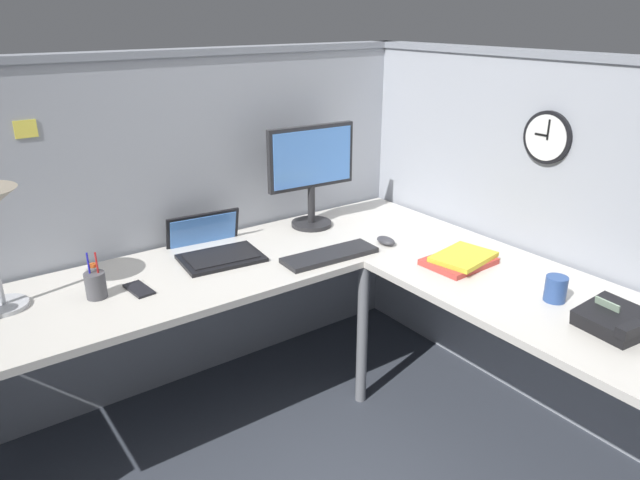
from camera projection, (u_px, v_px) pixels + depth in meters
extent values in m
plane|color=#383D47|center=(355.00, 430.00, 2.59)|extent=(6.80, 6.80, 0.00)
cube|color=#999EA8|center=(183.00, 228.00, 2.77)|extent=(2.57, 0.10, 1.55)
cube|color=gray|center=(167.00, 53.00, 2.48)|extent=(2.57, 0.12, 0.03)
cube|color=#999EA8|center=(550.00, 243.00, 2.59)|extent=(0.10, 2.37, 1.55)
cube|color=gray|center=(579.00, 56.00, 2.30)|extent=(0.12, 2.37, 0.03)
cube|color=beige|center=(221.00, 268.00, 2.48)|extent=(2.35, 0.66, 0.03)
cube|color=beige|center=(565.00, 310.00, 2.13)|extent=(0.66, 1.49, 0.03)
cylinder|color=slate|center=(362.00, 335.00, 2.68)|extent=(0.05, 0.05, 0.70)
cylinder|color=#232326|center=(312.00, 224.00, 2.93)|extent=(0.20, 0.20, 0.02)
cylinder|color=#232326|center=(311.00, 205.00, 2.89)|extent=(0.04, 0.04, 0.20)
cube|color=#232326|center=(311.00, 157.00, 2.80)|extent=(0.46, 0.06, 0.30)
cube|color=#4C84D8|center=(313.00, 158.00, 2.79)|extent=(0.42, 0.03, 0.26)
cube|color=black|center=(221.00, 258.00, 2.52)|extent=(0.36, 0.27, 0.02)
cube|color=black|center=(221.00, 256.00, 2.52)|extent=(0.31, 0.21, 0.00)
cube|color=black|center=(203.00, 234.00, 2.69)|extent=(0.35, 0.10, 0.22)
cube|color=#4C84D8|center=(204.00, 235.00, 2.69)|extent=(0.31, 0.08, 0.18)
cube|color=#232326|center=(330.00, 255.00, 2.55)|extent=(0.44, 0.16, 0.02)
ellipsoid|color=#38383D|center=(386.00, 241.00, 2.69)|extent=(0.06, 0.10, 0.03)
cylinder|color=#B7BABF|center=(4.00, 306.00, 2.12)|extent=(0.17, 0.17, 0.02)
cylinder|color=#4C4C51|center=(96.00, 285.00, 2.18)|extent=(0.08, 0.08, 0.10)
cylinder|color=#1E1EB2|center=(89.00, 269.00, 2.15)|extent=(0.01, 0.01, 0.13)
cylinder|color=#B21E1E|center=(98.00, 269.00, 2.16)|extent=(0.01, 0.01, 0.13)
cylinder|color=#D8591E|center=(93.00, 265.00, 2.16)|extent=(0.03, 0.03, 0.01)
cube|color=black|center=(139.00, 289.00, 2.25)|extent=(0.08, 0.15, 0.01)
cube|color=black|center=(613.00, 321.00, 1.96)|extent=(0.21, 0.22, 0.10)
cube|color=#8CA58C|center=(607.00, 307.00, 1.97)|extent=(0.02, 0.09, 0.04)
cube|color=black|center=(638.00, 327.00, 1.88)|extent=(0.19, 0.06, 0.04)
cube|color=#BF3F38|center=(459.00, 262.00, 2.48)|extent=(0.29, 0.22, 0.02)
cube|color=yellow|center=(463.00, 257.00, 2.47)|extent=(0.29, 0.23, 0.02)
cylinder|color=#2D4C8C|center=(556.00, 289.00, 2.15)|extent=(0.08, 0.08, 0.10)
cylinder|color=black|center=(548.00, 137.00, 2.43)|extent=(0.03, 0.22, 0.22)
cylinder|color=white|center=(546.00, 138.00, 2.42)|extent=(0.00, 0.19, 0.19)
cube|color=black|center=(541.00, 135.00, 2.43)|extent=(0.00, 0.06, 0.01)
cube|color=black|center=(548.00, 130.00, 2.40)|extent=(0.00, 0.01, 0.08)
cube|color=#EAD84C|center=(26.00, 129.00, 2.20)|extent=(0.08, 0.00, 0.07)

